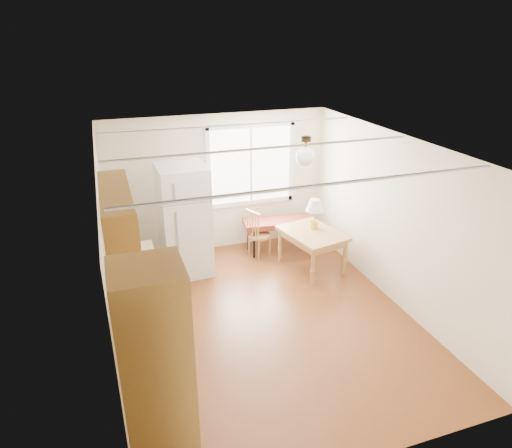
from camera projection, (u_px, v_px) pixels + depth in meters
name	position (u px, v px, depth m)	size (l,w,h in m)	color
room_shell	(266.00, 240.00, 6.03)	(4.60, 5.60, 2.62)	#542711
kitchen_run	(142.00, 316.00, 5.13)	(0.65, 3.40, 2.20)	brown
window_unit	(251.00, 165.00, 8.24)	(1.64, 0.05, 1.51)	white
pendant_light	(305.00, 155.00, 6.19)	(0.26, 0.26, 0.40)	black
refrigerator	(185.00, 221.00, 7.45)	(0.79, 0.81, 1.86)	silver
bench	(279.00, 223.00, 8.37)	(1.34, 0.63, 0.60)	maroon
dining_table	(312.00, 237.00, 7.70)	(1.02, 1.22, 0.67)	#9D6C3C
chair	(256.00, 231.00, 8.09)	(0.44, 0.44, 0.89)	#9D6C3C
table_lamp	(315.00, 207.00, 7.66)	(0.30, 0.30, 0.52)	gold
coffee_maker	(144.00, 322.00, 4.72)	(0.20, 0.24, 0.35)	black
kettle	(133.00, 306.00, 5.06)	(0.11, 0.11, 0.21)	red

